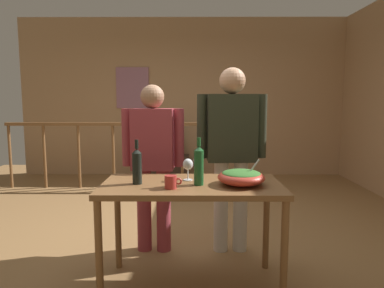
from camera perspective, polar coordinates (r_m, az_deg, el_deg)
The scene contains 14 objects.
ground_plane at distance 3.77m, azimuth -2.79°, elevation -14.43°, with size 7.77×7.77×0.00m, color olive.
back_wall at distance 6.49m, azimuth -1.42°, elevation 7.53°, with size 5.92×0.10×2.85m, color tan.
framed_picture at distance 6.53m, azimuth -9.66°, elevation 9.01°, with size 0.59×0.03×0.73m, color #9B677E.
stair_railing at distance 5.54m, azimuth -7.74°, elevation -0.23°, with size 3.36×0.10×1.09m.
tv_console at distance 6.27m, azimuth -4.60°, elevation -3.74°, with size 0.90×0.40×0.40m, color #38281E.
flat_screen_tv at distance 6.17m, azimuth -4.67°, elevation 0.53°, with size 0.64×0.12×0.47m.
serving_table at distance 2.58m, azimuth -0.04°, elevation -8.36°, with size 1.30×0.66×0.79m.
salad_bowl at distance 2.52m, azimuth 8.01°, elevation -5.28°, with size 0.34×0.34×0.19m.
wine_glass at distance 2.62m, azimuth -0.68°, elevation -3.48°, with size 0.08×0.08×0.17m.
wine_bottle_green at distance 2.48m, azimuth 1.11°, elevation -3.43°, with size 0.07×0.07×0.34m.
wine_bottle_dark at distance 2.54m, azimuth -8.95°, elevation -3.50°, with size 0.07×0.07×0.32m.
mug_red at distance 2.40m, azimuth -3.44°, elevation -6.19°, with size 0.12×0.08×0.09m.
person_standing_left at distance 3.18m, azimuth -6.35°, elevation -1.91°, with size 0.56×0.24×1.52m.
person_standing_right at distance 3.16m, azimuth 6.46°, elevation 0.06°, with size 0.62×0.24×1.67m.
Camera 1 is at (0.20, -3.50, 1.39)m, focal length 32.74 mm.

